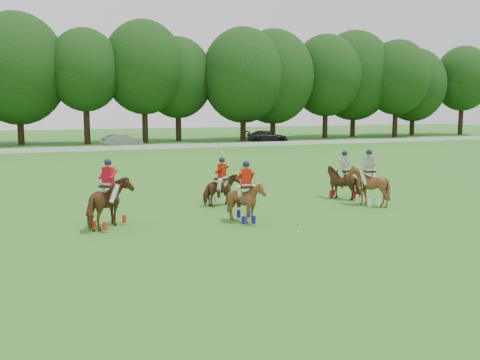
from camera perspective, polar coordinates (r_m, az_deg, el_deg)
name	(u,v)px	position (r m, az deg, el deg)	size (l,w,h in m)	color
ground	(261,244)	(16.56, 2.27, -6.82)	(180.00, 180.00, 0.00)	#357120
tree_line	(87,70)	(63.15, -15.96, 11.19)	(117.98, 14.32, 14.75)	black
boundary_rail	(99,148)	(53.16, -14.77, 3.28)	(120.00, 0.10, 0.44)	white
car_mid	(122,140)	(58.00, -12.46, 4.17)	(1.45, 4.16, 1.37)	gray
car_right	(267,137)	(63.01, 2.91, 4.64)	(1.99, 4.90, 1.42)	black
polo_red_a	(109,203)	(18.99, -13.79, -2.41)	(2.02, 2.16, 2.41)	#552B16
polo_red_b	(222,189)	(22.61, -1.93, -0.99)	(1.75, 1.72, 2.62)	#552B16
polo_red_c	(246,201)	(19.36, 0.65, -2.24)	(1.52, 1.64, 2.25)	#552B16
polo_stripe_a	(344,182)	(24.84, 11.02, -0.19)	(1.71, 1.88, 2.21)	#552B16
polo_stripe_b	(368,185)	(23.40, 13.50, -0.54)	(1.64, 1.77, 2.39)	#552B16
polo_ball	(298,232)	(17.99, 6.23, -5.53)	(0.09, 0.09, 0.09)	white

